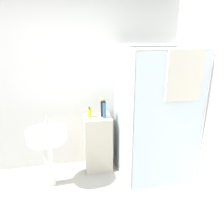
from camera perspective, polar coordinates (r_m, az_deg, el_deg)
name	(u,v)px	position (r m, az deg, el deg)	size (l,w,h in m)	color
wall_back	(66,88)	(3.29, -12.01, 6.23)	(6.40, 0.06, 2.50)	white
shower_enclosure	(151,146)	(3.19, 10.13, -8.72)	(0.95, 0.98, 1.85)	white
vanity_cabinet	(98,143)	(3.37, -3.71, -8.00)	(0.40, 0.40, 0.85)	beige
sink	(47,141)	(2.99, -16.57, -7.32)	(0.51, 0.51, 0.96)	white
soap_dispenser	(89,113)	(3.17, -5.92, -0.25)	(0.06, 0.06, 0.16)	yellow
shampoo_bottle_tall_black	(103,108)	(3.17, -2.41, 1.04)	(0.06, 0.06, 0.26)	black
shampoo_bottle_blue	(104,110)	(3.10, -2.01, 0.59)	(0.05, 0.05, 0.26)	#2D66A3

